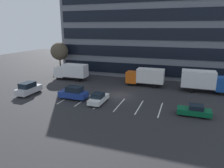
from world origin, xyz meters
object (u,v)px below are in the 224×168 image
at_px(box_truck_orange, 146,76).
at_px(suv_navy, 74,93).
at_px(box_truck_white, 71,71).
at_px(box_truck_blue, 204,80).
at_px(bare_tree, 59,51).
at_px(suv_silver, 28,88).
at_px(sedan_white, 99,98).
at_px(sedan_forest, 194,111).

distance_m(box_truck_orange, suv_navy, 14.01).
bearing_deg(box_truck_white, box_truck_blue, -0.59).
bearing_deg(bare_tree, suv_silver, -77.39).
distance_m(sedan_white, sedan_forest, 12.72).
xyz_separation_m(sedan_white, suv_silver, (-12.20, 0.04, 0.26)).
xyz_separation_m(box_truck_orange, sedan_forest, (8.11, -11.50, -1.15)).
bearing_deg(suv_silver, sedan_forest, -0.60).
height_order(box_truck_orange, bare_tree, bare_tree).
bearing_deg(box_truck_white, sedan_white, -45.77).
bearing_deg(suv_navy, sedan_white, -6.06).
bearing_deg(box_truck_orange, bare_tree, 171.55).
bearing_deg(suv_navy, box_truck_blue, 28.62).
distance_m(sedan_white, suv_silver, 12.21).
xyz_separation_m(box_truck_white, box_truck_blue, (25.06, -0.26, 0.17)).
bearing_deg(box_truck_orange, suv_silver, -146.22).
xyz_separation_m(box_truck_white, suv_silver, (-1.59, -10.86, -0.88)).
distance_m(box_truck_orange, sedan_white, 12.24).
distance_m(box_truck_white, suv_navy, 12.28).
distance_m(box_truck_blue, suv_navy, 21.31).
bearing_deg(box_truck_white, sedan_forest, -25.49).
xyz_separation_m(box_truck_blue, suv_silver, (-26.65, -10.60, -1.04)).
relative_size(box_truck_orange, box_truck_blue, 0.91).
xyz_separation_m(box_truck_orange, box_truck_blue, (9.85, -0.64, 0.19)).
height_order(box_truck_white, box_truck_orange, box_truck_white).
xyz_separation_m(suv_silver, bare_tree, (-3.18, 14.21, 4.36)).
relative_size(box_truck_orange, suv_navy, 1.62).
relative_size(suv_silver, suv_navy, 1.02).
xyz_separation_m(suv_silver, suv_navy, (7.97, 0.41, -0.02)).
distance_m(suv_silver, suv_navy, 7.98).
bearing_deg(bare_tree, box_truck_orange, -8.45).
relative_size(sedan_white, bare_tree, 0.57).
height_order(box_truck_orange, suv_silver, box_truck_orange).
height_order(box_truck_blue, suv_silver, box_truck_blue).
bearing_deg(box_truck_orange, box_truck_blue, -3.71).
relative_size(box_truck_blue, suv_silver, 1.75).
height_order(box_truck_blue, bare_tree, bare_tree).
bearing_deg(box_truck_orange, suv_navy, -129.22).
distance_m(box_truck_blue, bare_tree, 30.23).
bearing_deg(sedan_forest, sedan_white, 179.01).
height_order(sedan_forest, suv_navy, suv_navy).
xyz_separation_m(box_truck_white, box_truck_orange, (15.22, 0.38, -0.02)).
bearing_deg(sedan_forest, suv_navy, 177.74).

